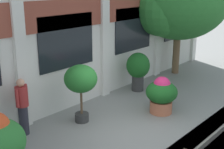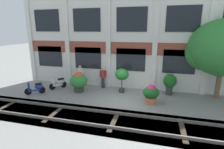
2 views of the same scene
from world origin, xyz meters
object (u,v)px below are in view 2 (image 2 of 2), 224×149
(broadleaf_tree, at_px, (224,49))
(potted_plant_stone_basin, at_px, (151,93))
(scooter_second_parked, at_px, (59,83))
(scooter_near_curb, at_px, (36,88))
(resident_by_doorway, at_px, (103,77))
(resident_watching_tracks, at_px, (80,75))
(potted_plant_ribbed_drum, at_px, (170,82))
(potted_plant_terracotta_small, at_px, (122,75))
(potted_plant_fluted_column, at_px, (79,81))

(broadleaf_tree, relative_size, potted_plant_stone_basin, 4.27)
(potted_plant_stone_basin, distance_m, scooter_second_parked, 7.13)
(scooter_near_curb, height_order, resident_by_doorway, resident_by_doorway)
(scooter_near_curb, relative_size, resident_by_doorway, 0.71)
(broadleaf_tree, xyz_separation_m, resident_watching_tracks, (-9.86, 0.05, -2.33))
(potted_plant_stone_basin, height_order, potted_plant_ribbed_drum, potted_plant_ribbed_drum)
(potted_plant_ribbed_drum, height_order, potted_plant_terracotta_small, potted_plant_terracotta_small)
(potted_plant_stone_basin, bearing_deg, broadleaf_tree, 24.66)
(potted_plant_fluted_column, distance_m, resident_by_doorway, 1.94)
(broadleaf_tree, bearing_deg, potted_plant_fluted_column, -173.09)
(potted_plant_stone_basin, xyz_separation_m, scooter_near_curb, (-7.97, -0.42, -0.20))
(potted_plant_fluted_column, bearing_deg, scooter_second_parked, 171.56)
(resident_by_doorway, bearing_deg, potted_plant_stone_basin, 36.20)
(potted_plant_ribbed_drum, relative_size, resident_by_doorway, 0.92)
(potted_plant_terracotta_small, distance_m, resident_watching_tracks, 3.55)
(scooter_near_curb, bearing_deg, potted_plant_fluted_column, 166.40)
(scooter_near_curb, xyz_separation_m, scooter_second_parked, (0.92, 1.49, 0.00))
(broadleaf_tree, bearing_deg, scooter_near_curb, -169.00)
(potted_plant_stone_basin, distance_m, potted_plant_fluted_column, 5.29)
(resident_by_doorway, bearing_deg, scooter_near_curb, -84.87)
(scooter_second_parked, xyz_separation_m, resident_watching_tracks, (1.43, 0.93, 0.49))
(potted_plant_stone_basin, distance_m, scooter_near_curb, 7.98)
(potted_plant_fluted_column, bearing_deg, scooter_near_curb, -155.91)
(broadleaf_tree, height_order, potted_plant_fluted_column, broadleaf_tree)
(potted_plant_stone_basin, distance_m, potted_plant_terracotta_small, 2.65)
(potted_plant_stone_basin, bearing_deg, potted_plant_ribbed_drum, 56.79)
(resident_watching_tracks, bearing_deg, potted_plant_ribbed_drum, 113.77)
(potted_plant_fluted_column, relative_size, scooter_second_parked, 1.27)
(potted_plant_ribbed_drum, bearing_deg, broadleaf_tree, 2.31)
(potted_plant_fluted_column, distance_m, scooter_second_parked, 1.88)
(potted_plant_terracotta_small, bearing_deg, potted_plant_stone_basin, -34.03)
(scooter_near_curb, bearing_deg, resident_by_doorway, 172.61)
(broadleaf_tree, bearing_deg, resident_by_doorway, 179.32)
(potted_plant_fluted_column, height_order, resident_by_doorway, resident_by_doorway)
(broadleaf_tree, relative_size, resident_watching_tracks, 2.99)
(scooter_near_curb, xyz_separation_m, resident_by_doorway, (4.22, 2.47, 0.43))
(potted_plant_terracotta_small, relative_size, scooter_second_parked, 1.51)
(resident_by_doorway, bearing_deg, potted_plant_terracotta_small, 44.31)
(broadleaf_tree, distance_m, potted_plant_ribbed_drum, 3.85)
(broadleaf_tree, xyz_separation_m, scooter_near_curb, (-12.21, -2.37, -2.81))
(potted_plant_fluted_column, bearing_deg, potted_plant_stone_basin, -8.70)
(potted_plant_fluted_column, distance_m, resident_watching_tracks, 1.27)
(potted_plant_ribbed_drum, relative_size, resident_watching_tracks, 0.87)
(resident_by_doorway, bearing_deg, scooter_second_parked, -98.75)
(potted_plant_terracotta_small, xyz_separation_m, resident_watching_tracks, (-3.49, 0.56, -0.36))
(broadleaf_tree, xyz_separation_m, potted_plant_stone_basin, (-4.24, -1.95, -2.61))
(potted_plant_terracotta_small, distance_m, potted_plant_fluted_column, 3.19)
(broadleaf_tree, relative_size, potted_plant_terracotta_small, 2.91)
(potted_plant_stone_basin, xyz_separation_m, potted_plant_ribbed_drum, (1.19, 1.83, 0.27))
(broadleaf_tree, height_order, scooter_second_parked, broadleaf_tree)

